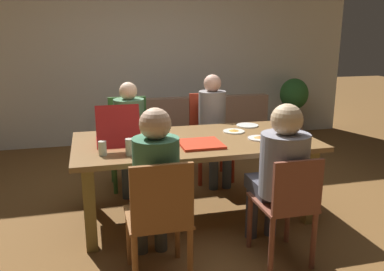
% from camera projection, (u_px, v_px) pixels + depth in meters
% --- Properties ---
extents(ground_plane, '(20.00, 20.00, 0.00)m').
position_uv_depth(ground_plane, '(195.00, 214.00, 3.80)').
color(ground_plane, brown).
extents(back_wall, '(6.50, 0.12, 2.94)m').
position_uv_depth(back_wall, '(148.00, 45.00, 6.03)').
color(back_wall, silver).
rests_on(back_wall, ground).
extents(dining_table, '(2.14, 1.08, 0.73)m').
position_uv_depth(dining_table, '(195.00, 149.00, 3.64)').
color(dining_table, brown).
rests_on(dining_table, ground).
extents(chair_0, '(0.44, 0.41, 0.97)m').
position_uv_depth(chair_0, '(129.00, 139.00, 4.44)').
color(chair_0, '#37662E').
rests_on(chair_0, ground).
extents(person_0, '(0.33, 0.54, 1.16)m').
position_uv_depth(person_0, '(130.00, 128.00, 4.26)').
color(person_0, '#333D46').
rests_on(person_0, ground).
extents(chair_1, '(0.38, 0.45, 0.84)m').
position_uv_depth(chair_1, '(287.00, 205.00, 2.88)').
color(chair_1, brown).
rests_on(chair_1, ground).
extents(person_1, '(0.35, 0.57, 1.19)m').
position_uv_depth(person_1, '(280.00, 168.00, 2.96)').
color(person_1, '#43424C').
rests_on(person_1, ground).
extents(chair_2, '(0.44, 0.45, 0.98)m').
position_uv_depth(chair_2, '(209.00, 134.00, 4.69)').
color(chair_2, '#A8301B').
rests_on(chair_2, ground).
extents(person_2, '(0.31, 0.53, 1.21)m').
position_uv_depth(person_2, '(214.00, 121.00, 4.49)').
color(person_2, '#363F4B').
rests_on(person_2, ground).
extents(chair_3, '(0.42, 0.45, 0.89)m').
position_uv_depth(chair_3, '(160.00, 217.00, 2.64)').
color(chair_3, brown).
rests_on(chair_3, ground).
extents(person_3, '(0.31, 0.54, 1.20)m').
position_uv_depth(person_3, '(155.00, 179.00, 2.73)').
color(person_3, '#3F4037').
rests_on(person_3, ground).
extents(pizza_box_0, '(0.35, 0.46, 0.37)m').
position_uv_depth(pizza_box_0, '(117.00, 138.00, 3.46)').
color(pizza_box_0, red).
rests_on(pizza_box_0, dining_table).
extents(pizza_box_1, '(0.36, 0.36, 0.02)m').
position_uv_depth(pizza_box_1, '(201.00, 144.00, 3.43)').
color(pizza_box_1, red).
rests_on(pizza_box_1, dining_table).
extents(plate_0, '(0.21, 0.21, 0.03)m').
position_uv_depth(plate_0, '(234.00, 131.00, 3.87)').
color(plate_0, white).
rests_on(plate_0, dining_table).
extents(plate_1, '(0.21, 0.21, 0.03)m').
position_uv_depth(plate_1, '(259.00, 138.00, 3.62)').
color(plate_1, white).
rests_on(plate_1, dining_table).
extents(plate_2, '(0.22, 0.22, 0.01)m').
position_uv_depth(plate_2, '(247.00, 125.00, 4.12)').
color(plate_2, white).
rests_on(plate_2, dining_table).
extents(plate_3, '(0.23, 0.23, 0.01)m').
position_uv_depth(plate_3, '(162.00, 136.00, 3.70)').
color(plate_3, white).
rests_on(plate_3, dining_table).
extents(drinking_glass_0, '(0.06, 0.06, 0.11)m').
position_uv_depth(drinking_glass_0, '(102.00, 148.00, 3.14)').
color(drinking_glass_0, silver).
rests_on(drinking_glass_0, dining_table).
extents(drinking_glass_1, '(0.07, 0.07, 0.13)m').
position_uv_depth(drinking_glass_1, '(130.00, 147.00, 3.13)').
color(drinking_glass_1, silver).
rests_on(drinking_glass_1, dining_table).
extents(couch, '(2.00, 0.91, 0.82)m').
position_uv_depth(couch, '(192.00, 130.00, 5.84)').
color(couch, '#8E6B55').
rests_on(couch, ground).
extents(potted_plant, '(0.44, 0.44, 0.96)m').
position_uv_depth(potted_plant, '(293.00, 105.00, 6.39)').
color(potted_plant, gray).
rests_on(potted_plant, ground).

